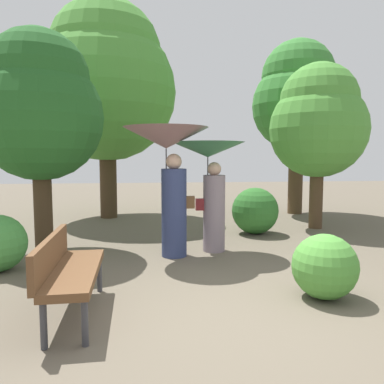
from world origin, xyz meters
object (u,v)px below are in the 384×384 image
Objects in this scene: tree_near_left at (106,80)px; tree_mid_left at (39,106)px; park_bench at (67,267)px; person_left at (168,159)px; tree_mid_right at (318,121)px; tree_near_right at (298,97)px; person_right at (210,170)px.

tree_near_left is 1.52× the size of tree_mid_left.
park_bench is 0.27× the size of tree_near_left.
tree_mid_right reaches higher than person_left.
tree_near_right is 1.32× the size of tree_mid_right.
park_bench is at bearing -128.01° from tree_near_right.
tree_near_right is 7.10m from tree_mid_left.
tree_near_left reaches higher than tree_near_right.
person_left is at bearing -149.58° from tree_mid_right.
tree_near_left reaches higher than person_right.
tree_mid_right reaches higher than park_bench.
tree_mid_left is (-0.74, -3.59, -1.15)m from tree_near_left.
park_bench is 6.59m from tree_mid_right.
tree_mid_left is (-2.12, 0.55, 0.88)m from person_left.
tree_near_left is 1.16× the size of tree_near_right.
park_bench is at bearing -70.89° from tree_mid_left.
tree_near_left reaches higher than tree_mid_left.
tree_near_left is (-0.22, 6.35, 3.12)m from park_bench.
tree_near_right reaches higher than person_left.
tree_near_left is at bearing 78.33° from tree_mid_left.
tree_mid_left is at bearing 17.31° from park_bench.
tree_mid_right is (4.65, 4.26, 1.93)m from park_bench.
park_bench is 3.53m from tree_mid_left.
tree_near_left reaches higher than person_left.
tree_mid_right is at bearing -23.29° from tree_near_left.
tree_mid_right is (-0.40, -2.20, -0.87)m from tree_near_right.
tree_near_right is at bearing -39.81° from park_bench.
person_right is 3.45m from tree_mid_right.
park_bench is 8.66m from tree_near_right.
tree_mid_right is (2.76, 1.79, 1.03)m from person_right.
person_right is 3.23m from park_bench.
tree_near_left is at bearing 156.71° from tree_mid_right.
park_bench is at bearing 143.43° from person_right.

